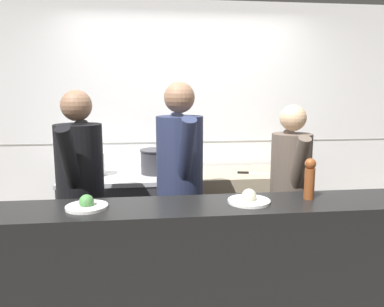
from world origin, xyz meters
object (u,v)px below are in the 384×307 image
(plated_dish_main, at_px, (87,205))
(chef_sous, at_px, (180,184))
(oven_range, at_px, (128,219))
(pepper_mill, at_px, (310,178))
(chef_head_cook, at_px, (81,192))
(stock_pot, at_px, (92,164))
(chef_line, at_px, (290,191))
(plated_dish_appetiser, at_px, (249,199))
(sauce_pot, at_px, (156,161))
(chefs_knife, at_px, (253,173))

(plated_dish_main, xyz_separation_m, chef_sous, (0.62, 0.59, -0.04))
(oven_range, relative_size, plated_dish_main, 4.79)
(pepper_mill, bearing_deg, chef_head_cook, 161.12)
(stock_pot, bearing_deg, chef_line, -22.85)
(plated_dish_appetiser, distance_m, chef_line, 0.82)
(sauce_pot, xyz_separation_m, plated_dish_appetiser, (0.55, -1.37, -0.00))
(chef_line, bearing_deg, stock_pot, 161.78)
(chef_sous, bearing_deg, chef_line, -4.29)
(stock_pot, relative_size, pepper_mill, 0.96)
(chef_head_cook, height_order, chef_line, chef_head_cook)
(chef_head_cook, bearing_deg, chef_line, 9.07)
(stock_pot, distance_m, chef_sous, 1.07)
(oven_range, xyz_separation_m, chef_sous, (0.45, -0.76, 0.53))
(chef_sous, bearing_deg, oven_range, 114.39)
(chefs_knife, distance_m, pepper_mill, 1.23)
(stock_pot, bearing_deg, chef_head_cook, -88.00)
(stock_pot, height_order, chef_head_cook, chef_head_cook)
(plated_dish_appetiser, height_order, pepper_mill, pepper_mill)
(plated_dish_appetiser, bearing_deg, chef_head_cook, 153.62)
(chef_head_cook, distance_m, chef_line, 1.65)
(plated_dish_appetiser, distance_m, chef_head_cook, 1.27)
(oven_range, height_order, chef_sous, chef_sous)
(chef_head_cook, bearing_deg, pepper_mill, -11.95)
(plated_dish_main, xyz_separation_m, chef_head_cook, (-0.13, 0.56, -0.07))
(oven_range, bearing_deg, chefs_knife, -4.99)
(plated_dish_appetiser, height_order, chef_line, chef_line)
(stock_pot, xyz_separation_m, chef_sous, (0.77, -0.74, -0.03))
(plated_dish_appetiser, distance_m, chef_sous, 0.71)
(chef_line, bearing_deg, pepper_mill, -95.74)
(stock_pot, height_order, chef_sous, chef_sous)
(pepper_mill, bearing_deg, chef_sous, 145.08)
(pepper_mill, xyz_separation_m, chef_head_cook, (-1.54, 0.53, -0.19))
(plated_dish_appetiser, bearing_deg, chef_line, 50.25)
(stock_pot, distance_m, chefs_knife, 1.55)
(chef_sous, bearing_deg, stock_pot, 129.87)
(plated_dish_main, bearing_deg, chef_line, 22.16)
(pepper_mill, distance_m, chef_line, 0.65)
(plated_dish_appetiser, bearing_deg, plated_dish_main, 179.75)
(chefs_knife, bearing_deg, chef_line, -77.87)
(stock_pot, relative_size, plated_dish_main, 1.03)
(sauce_pot, distance_m, chefs_knife, 0.95)
(sauce_pot, bearing_deg, chef_line, -34.82)
(plated_dish_main, relative_size, chef_sous, 0.14)
(plated_dish_appetiser, xyz_separation_m, chef_head_cook, (-1.13, 0.56, -0.07))
(pepper_mill, bearing_deg, plated_dish_appetiser, -175.27)
(plated_dish_appetiser, relative_size, chef_sous, 0.15)
(stock_pot, distance_m, pepper_mill, 2.04)
(plated_dish_main, bearing_deg, oven_range, 82.95)
(sauce_pot, xyz_separation_m, plated_dish_main, (-0.45, -1.36, -0.00))
(stock_pot, xyz_separation_m, chef_line, (1.68, -0.71, -0.13))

